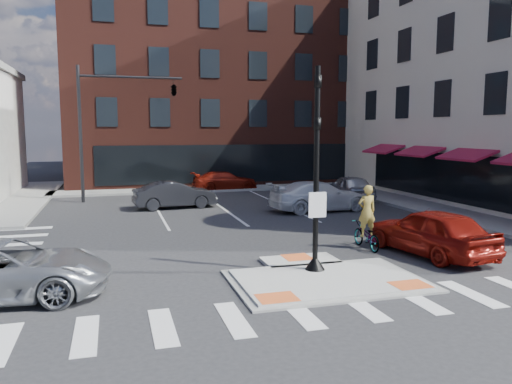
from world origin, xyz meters
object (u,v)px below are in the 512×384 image
object	(u,v)px
white_pickup	(319,196)
bg_car_red	(225,181)
silver_suv	(0,270)
cyclist	(366,227)
bg_car_silver	(350,188)
red_sedan	(430,232)
bg_car_dark	(175,195)

from	to	relation	value
white_pickup	bg_car_red	bearing A→B (deg)	11.27
silver_suv	cyclist	distance (m)	11.79
bg_car_silver	cyclist	bearing A→B (deg)	71.97
white_pickup	bg_car_silver	world-z (taller)	white_pickup
red_sedan	bg_car_silver	distance (m)	13.39
bg_car_red	white_pickup	bearing A→B (deg)	-168.84
bg_car_silver	bg_car_dark	bearing A→B (deg)	5.93
cyclist	bg_car_red	bearing A→B (deg)	-85.91
red_sedan	cyclist	size ratio (longest dim) A/B	2.08
white_pickup	bg_car_silver	distance (m)	4.57
red_sedan	bg_car_silver	world-z (taller)	red_sedan
bg_car_red	silver_suv	bearing A→B (deg)	149.27
bg_car_silver	red_sedan	bearing A→B (deg)	80.99
bg_car_dark	bg_car_silver	xyz separation A→B (m)	(10.59, 0.02, 0.05)
bg_car_dark	cyclist	bearing A→B (deg)	-160.53
red_sedan	bg_car_red	bearing A→B (deg)	-91.70
silver_suv	cyclist	size ratio (longest dim) A/B	2.34
red_sedan	cyclist	xyz separation A→B (m)	(-1.66, 1.44, -0.04)
red_sedan	bg_car_dark	size ratio (longest dim) A/B	1.07
silver_suv	white_pickup	xyz separation A→B (m)	(13.32, 10.67, 0.03)
silver_suv	bg_car_silver	world-z (taller)	bg_car_silver
cyclist	bg_car_dark	bearing A→B (deg)	-63.62
white_pickup	bg_car_dark	world-z (taller)	white_pickup
red_sedan	bg_car_red	size ratio (longest dim) A/B	1.03
white_pickup	bg_car_dark	xyz separation A→B (m)	(-7.26, 3.10, -0.05)
bg_car_red	cyclist	xyz separation A→B (m)	(1.08, -18.70, 0.10)
silver_suv	cyclist	xyz separation A→B (m)	(11.56, 2.29, 0.03)
red_sedan	white_pickup	bearing A→B (deg)	-100.01
red_sedan	bg_car_dark	xyz separation A→B (m)	(-7.16, 12.92, -0.08)
white_pickup	bg_car_silver	bearing A→B (deg)	-50.99
red_sedan	white_pickup	xyz separation A→B (m)	(0.10, 9.82, -0.03)
bg_car_dark	bg_car_silver	distance (m)	10.59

